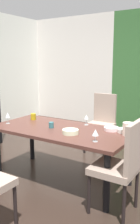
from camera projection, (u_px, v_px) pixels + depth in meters
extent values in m
cube|color=#31241D|center=(57.00, 171.00, 3.67)|extent=(5.65, 5.95, 0.02)
cube|color=white|center=(71.00, 70.00, 6.67)|extent=(2.42, 0.10, 2.72)
cube|color=#542F28|center=(61.00, 130.00, 3.25)|extent=(1.85, 0.91, 0.04)
cylinder|color=black|center=(32.00, 139.00, 4.05)|extent=(0.07, 0.07, 0.67)
cylinder|color=black|center=(130.00, 160.00, 3.18)|extent=(0.07, 0.07, 0.67)
cylinder|color=black|center=(107.00, 182.00, 2.59)|extent=(0.07, 0.07, 0.67)
cube|color=tan|center=(114.00, 169.00, 2.59)|extent=(0.44, 0.44, 0.07)
cube|color=tan|center=(134.00, 148.00, 2.43)|extent=(0.05, 0.42, 0.53)
cylinder|color=black|center=(89.00, 194.00, 2.59)|extent=(0.04, 0.04, 0.44)
cylinder|color=black|center=(104.00, 180.00, 2.90)|extent=(0.04, 0.04, 0.44)
cylinder|color=black|center=(124.00, 205.00, 2.38)|extent=(0.04, 0.04, 0.44)
cylinder|color=black|center=(137.00, 189.00, 2.70)|extent=(0.04, 0.04, 0.44)
cylinder|color=black|center=(15.00, 206.00, 2.37)|extent=(0.04, 0.04, 0.44)
cube|color=tan|center=(100.00, 126.00, 4.35)|extent=(0.44, 0.44, 0.07)
cube|color=tan|center=(105.00, 109.00, 4.46)|extent=(0.42, 0.05, 0.55)
cylinder|color=black|center=(105.00, 145.00, 4.14)|extent=(0.04, 0.04, 0.44)
cylinder|color=black|center=(85.00, 141.00, 4.34)|extent=(0.04, 0.04, 0.44)
cylinder|color=black|center=(114.00, 139.00, 4.45)|extent=(0.04, 0.04, 0.44)
cylinder|color=black|center=(95.00, 136.00, 4.65)|extent=(0.04, 0.04, 0.44)
cylinder|color=silver|center=(86.00, 125.00, 3.44)|extent=(0.06, 0.06, 0.00)
cylinder|color=silver|center=(86.00, 122.00, 3.43)|extent=(0.01, 0.01, 0.08)
cone|color=silver|center=(86.00, 117.00, 3.42)|extent=(0.06, 0.06, 0.06)
cylinder|color=silver|center=(8.00, 123.00, 3.52)|extent=(0.06, 0.06, 0.00)
cylinder|color=silver|center=(8.00, 120.00, 3.51)|extent=(0.01, 0.01, 0.08)
cone|color=silver|center=(8.00, 115.00, 3.50)|extent=(0.07, 0.07, 0.07)
cylinder|color=silver|center=(95.00, 141.00, 2.72)|extent=(0.06, 0.06, 0.00)
cylinder|color=silver|center=(95.00, 138.00, 2.71)|extent=(0.01, 0.01, 0.06)
cone|color=silver|center=(95.00, 132.00, 2.70)|extent=(0.07, 0.07, 0.07)
cylinder|color=white|center=(124.00, 131.00, 3.07)|extent=(0.17, 0.17, 0.05)
cylinder|color=#E2EDC4|center=(70.00, 132.00, 3.00)|extent=(0.20, 0.20, 0.05)
cylinder|color=white|center=(111.00, 129.00, 3.15)|extent=(0.19, 0.19, 0.04)
cylinder|color=#B09115|center=(33.00, 117.00, 3.74)|extent=(0.08, 0.08, 0.09)
cylinder|color=#316A72|center=(51.00, 125.00, 3.28)|extent=(0.07, 0.07, 0.08)
cylinder|color=white|center=(128.00, 129.00, 2.93)|extent=(0.13, 0.13, 0.16)
cone|color=white|center=(133.00, 124.00, 2.89)|extent=(0.04, 0.04, 0.03)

